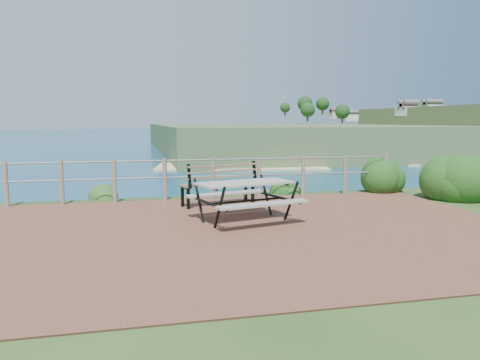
{
  "coord_description": "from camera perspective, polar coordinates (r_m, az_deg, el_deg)",
  "views": [
    {
      "loc": [
        -1.89,
        -7.69,
        1.9
      ],
      "look_at": [
        0.15,
        1.13,
        0.75
      ],
      "focal_mm": 35.0,
      "sensor_mm": 36.0,
      "label": 1
    }
  ],
  "objects": [
    {
      "name": "ocean",
      "position": [
        207.71,
        -12.58,
        6.54
      ],
      "size": [
        1200.0,
        1200.0,
        0.0
      ],
      "primitive_type": "plane",
      "color": "#156F7F",
      "rests_on": "ground"
    },
    {
      "name": "park_bench",
      "position": [
        10.47,
        -2.66,
        0.34
      ],
      "size": [
        1.79,
        0.9,
        0.98
      ],
      "rotation": [
        0.0,
        0.0,
        0.28
      ],
      "color": "brown",
      "rests_on": "ground"
    },
    {
      "name": "shrub_right_edge",
      "position": [
        13.25,
        17.38,
        -1.34
      ],
      "size": [
        1.11,
        1.11,
        1.58
      ],
      "primitive_type": "ellipsoid",
      "color": "#1A3C12",
      "rests_on": "ground"
    },
    {
      "name": "shrub_right_front",
      "position": [
        12.4,
        24.25,
        -2.22
      ],
      "size": [
        1.33,
        1.33,
        1.89
      ],
      "primitive_type": "ellipsoid",
      "color": "#1A3C12",
      "rests_on": "ground"
    },
    {
      "name": "ground",
      "position": [
        8.15,
        0.73,
        -6.25
      ],
      "size": [
        10.0,
        7.0,
        0.12
      ],
      "primitive_type": "cube",
      "color": "brown",
      "rests_on": "ground"
    },
    {
      "name": "shrub_lip_west",
      "position": [
        12.04,
        -16.3,
        -2.13
      ],
      "size": [
        0.78,
        0.78,
        0.53
      ],
      "primitive_type": "ellipsoid",
      "color": "#1F481B",
      "rests_on": "ground"
    },
    {
      "name": "safety_railing",
      "position": [
        11.28,
        -3.31,
        0.47
      ],
      "size": [
        9.4,
        0.1,
        1.0
      ],
      "color": "#6B5B4C",
      "rests_on": "ground"
    },
    {
      "name": "picnic_table",
      "position": [
        8.76,
        0.58,
        -2.1
      ],
      "size": [
        1.89,
        1.5,
        0.75
      ],
      "rotation": [
        0.0,
        0.0,
        0.26
      ],
      "color": "gray",
      "rests_on": "ground"
    },
    {
      "name": "distant_bay",
      "position": [
        273.58,
        26.88,
        5.74
      ],
      "size": [
        290.0,
        232.36,
        24.0
      ],
      "color": "#38592C",
      "rests_on": "ground"
    },
    {
      "name": "shrub_lip_east",
      "position": [
        12.47,
        5.93,
        -1.57
      ],
      "size": [
        0.76,
        0.76,
        0.5
      ],
      "primitive_type": "ellipsoid",
      "color": "#1A3C12",
      "rests_on": "ground"
    }
  ]
}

